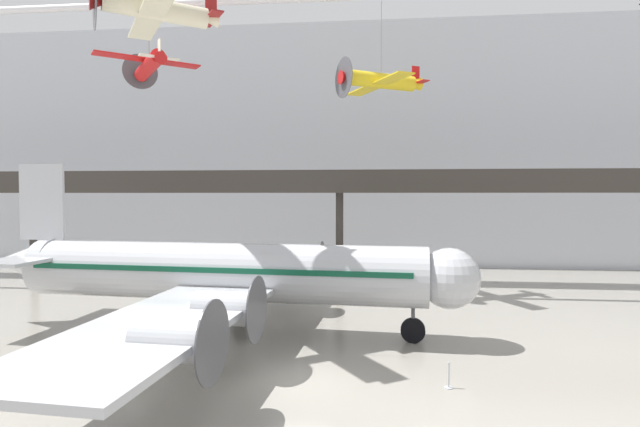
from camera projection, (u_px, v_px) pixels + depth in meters
ground_plane at (300, 381)px, 21.00m from camera, size 260.00×260.00×0.00m
hangar_back_wall at (345, 146)px, 55.53m from camera, size 140.00×3.00×26.52m
mezzanine_walkway at (339, 189)px, 44.80m from camera, size 110.00×3.20×10.01m
airliner_silver_main at (220, 273)px, 28.26m from camera, size 29.02×32.97×9.70m
suspended_plane_red_highwing at (149, 65)px, 35.63m from camera, size 6.53×6.18×7.01m
suspended_plane_yellow_lowwing at (381, 81)px, 38.89m from camera, size 7.40×8.32×7.73m
suspended_plane_cream_biplane at (156, 9)px, 25.36m from camera, size 6.56×7.16×7.08m
stanchion_barrier at (449, 380)px, 20.25m from camera, size 0.36×0.36×1.08m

